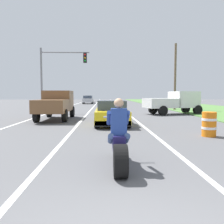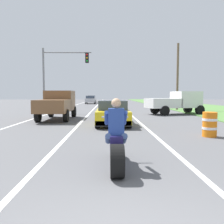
{
  "view_description": "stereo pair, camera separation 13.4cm",
  "coord_description": "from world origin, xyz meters",
  "px_view_note": "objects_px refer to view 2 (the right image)",
  "views": [
    {
      "loc": [
        -0.3,
        -2.01,
        1.7
      ],
      "look_at": [
        0.01,
        7.32,
        1.0
      ],
      "focal_mm": 37.2,
      "sensor_mm": 36.0,
      "label": 1
    },
    {
      "loc": [
        -0.17,
        -2.01,
        1.7
      ],
      "look_at": [
        0.01,
        7.32,
        1.0
      ],
      "focal_mm": 37.2,
      "sensor_mm": 36.0,
      "label": 2
    }
  ],
  "objects_px": {
    "sports_car_yellow": "(113,113)",
    "pickup_truck_left_lane_brown": "(57,103)",
    "traffic_light_mast_near": "(58,70)",
    "distant_car_further_ahead": "(92,99)",
    "pickup_truck_right_shoulder_white": "(177,101)",
    "distant_car_far_ahead": "(91,100)",
    "motorcycle_with_rider": "(116,143)",
    "construction_barrel_nearest": "(210,124)"
  },
  "relations": [
    {
      "from": "motorcycle_with_rider",
      "to": "distant_car_further_ahead",
      "type": "relative_size",
      "value": 0.55
    },
    {
      "from": "sports_car_yellow",
      "to": "pickup_truck_right_shoulder_white",
      "type": "xyz_separation_m",
      "value": [
        5.7,
        6.79,
        0.48
      ]
    },
    {
      "from": "motorcycle_with_rider",
      "to": "distant_car_far_ahead",
      "type": "height_order",
      "value": "motorcycle_with_rider"
    },
    {
      "from": "distant_car_far_ahead",
      "to": "distant_car_further_ahead",
      "type": "relative_size",
      "value": 1.0
    },
    {
      "from": "distant_car_far_ahead",
      "to": "distant_car_further_ahead",
      "type": "xyz_separation_m",
      "value": [
        -0.4,
        9.19,
        0.0
      ]
    },
    {
      "from": "pickup_truck_right_shoulder_white",
      "to": "distant_car_further_ahead",
      "type": "relative_size",
      "value": 1.29
    },
    {
      "from": "motorcycle_with_rider",
      "to": "distant_car_far_ahead",
      "type": "relative_size",
      "value": 0.55
    },
    {
      "from": "sports_car_yellow",
      "to": "distant_car_far_ahead",
      "type": "relative_size",
      "value": 1.08
    },
    {
      "from": "sports_car_yellow",
      "to": "pickup_truck_left_lane_brown",
      "type": "distance_m",
      "value": 4.7
    },
    {
      "from": "distant_car_further_ahead",
      "to": "pickup_truck_left_lane_brown",
      "type": "bearing_deg",
      "value": -89.81
    },
    {
      "from": "pickup_truck_left_lane_brown",
      "to": "distant_car_far_ahead",
      "type": "distance_m",
      "value": 27.33
    },
    {
      "from": "pickup_truck_right_shoulder_white",
      "to": "construction_barrel_nearest",
      "type": "height_order",
      "value": "pickup_truck_right_shoulder_white"
    },
    {
      "from": "sports_car_yellow",
      "to": "distant_car_far_ahead",
      "type": "height_order",
      "value": "distant_car_far_ahead"
    },
    {
      "from": "motorcycle_with_rider",
      "to": "distant_car_further_ahead",
      "type": "height_order",
      "value": "motorcycle_with_rider"
    },
    {
      "from": "motorcycle_with_rider",
      "to": "traffic_light_mast_near",
      "type": "xyz_separation_m",
      "value": [
        -4.76,
        16.65,
        3.4
      ]
    },
    {
      "from": "motorcycle_with_rider",
      "to": "pickup_truck_right_shoulder_white",
      "type": "bearing_deg",
      "value": 68.55
    },
    {
      "from": "construction_barrel_nearest",
      "to": "pickup_truck_right_shoulder_white",
      "type": "bearing_deg",
      "value": 80.19
    },
    {
      "from": "motorcycle_with_rider",
      "to": "distant_car_further_ahead",
      "type": "distance_m",
      "value": 47.42
    },
    {
      "from": "traffic_light_mast_near",
      "to": "distant_car_further_ahead",
      "type": "relative_size",
      "value": 1.5
    },
    {
      "from": "pickup_truck_left_lane_brown",
      "to": "pickup_truck_right_shoulder_white",
      "type": "height_order",
      "value": "same"
    },
    {
      "from": "pickup_truck_right_shoulder_white",
      "to": "pickup_truck_left_lane_brown",
      "type": "bearing_deg",
      "value": -157.1
    },
    {
      "from": "pickup_truck_left_lane_brown",
      "to": "distant_car_far_ahead",
      "type": "bearing_deg",
      "value": 89.41
    },
    {
      "from": "pickup_truck_right_shoulder_white",
      "to": "motorcycle_with_rider",
      "type": "bearing_deg",
      "value": -111.45
    },
    {
      "from": "pickup_truck_left_lane_brown",
      "to": "pickup_truck_right_shoulder_white",
      "type": "bearing_deg",
      "value": 22.9
    },
    {
      "from": "pickup_truck_left_lane_brown",
      "to": "traffic_light_mast_near",
      "type": "relative_size",
      "value": 0.8
    },
    {
      "from": "sports_car_yellow",
      "to": "pickup_truck_left_lane_brown",
      "type": "bearing_deg",
      "value": 143.06
    },
    {
      "from": "sports_car_yellow",
      "to": "distant_car_far_ahead",
      "type": "xyz_separation_m",
      "value": [
        -3.46,
        30.14,
        0.14
      ]
    },
    {
      "from": "sports_car_yellow",
      "to": "traffic_light_mast_near",
      "type": "distance_m",
      "value": 10.52
    },
    {
      "from": "distant_car_far_ahead",
      "to": "motorcycle_with_rider",
      "type": "bearing_deg",
      "value": -84.95
    },
    {
      "from": "pickup_truck_right_shoulder_white",
      "to": "traffic_light_mast_near",
      "type": "distance_m",
      "value": 11.1
    },
    {
      "from": "pickup_truck_right_shoulder_white",
      "to": "distant_car_far_ahead",
      "type": "bearing_deg",
      "value": 111.41
    },
    {
      "from": "pickup_truck_left_lane_brown",
      "to": "construction_barrel_nearest",
      "type": "distance_m",
      "value": 10.18
    },
    {
      "from": "traffic_light_mast_near",
      "to": "construction_barrel_nearest",
      "type": "bearing_deg",
      "value": -55.56
    },
    {
      "from": "pickup_truck_left_lane_brown",
      "to": "traffic_light_mast_near",
      "type": "xyz_separation_m",
      "value": [
        -1.12,
        5.89,
        2.89
      ]
    },
    {
      "from": "construction_barrel_nearest",
      "to": "distant_car_further_ahead",
      "type": "relative_size",
      "value": 0.25
    },
    {
      "from": "sports_car_yellow",
      "to": "distant_car_further_ahead",
      "type": "height_order",
      "value": "distant_car_further_ahead"
    },
    {
      "from": "pickup_truck_left_lane_brown",
      "to": "traffic_light_mast_near",
      "type": "distance_m",
      "value": 6.66
    },
    {
      "from": "pickup_truck_right_shoulder_white",
      "to": "traffic_light_mast_near",
      "type": "relative_size",
      "value": 0.86
    },
    {
      "from": "pickup_truck_right_shoulder_white",
      "to": "traffic_light_mast_near",
      "type": "xyz_separation_m",
      "value": [
        -10.55,
        1.91,
        2.89
      ]
    },
    {
      "from": "motorcycle_with_rider",
      "to": "sports_car_yellow",
      "type": "distance_m",
      "value": 7.95
    },
    {
      "from": "pickup_truck_left_lane_brown",
      "to": "distant_car_far_ahead",
      "type": "height_order",
      "value": "pickup_truck_left_lane_brown"
    },
    {
      "from": "traffic_light_mast_near",
      "to": "distant_car_further_ahead",
      "type": "height_order",
      "value": "traffic_light_mast_near"
    }
  ]
}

